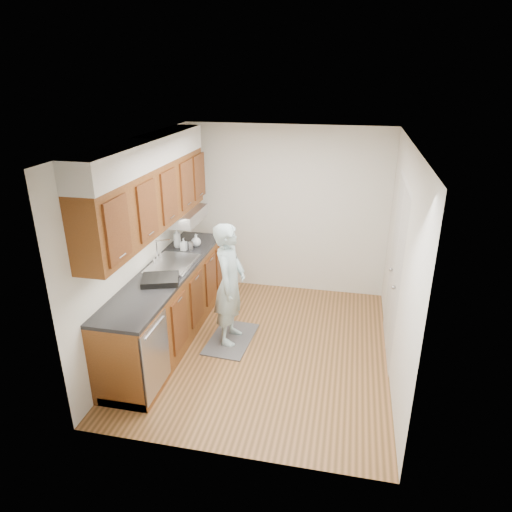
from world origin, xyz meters
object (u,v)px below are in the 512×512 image
at_px(steel_can, 191,246).
at_px(person, 230,276).
at_px(soap_bottle_b, 184,244).
at_px(soap_bottle_a, 177,237).
at_px(dish_rack, 160,280).
at_px(soap_bottle_c, 196,240).

bearing_deg(steel_can, person, -41.20).
bearing_deg(soap_bottle_b, person, -36.55).
relative_size(person, soap_bottle_a, 6.31).
distance_m(soap_bottle_a, steel_can, 0.24).
xyz_separation_m(soap_bottle_b, steel_can, (0.09, 0.03, -0.03)).
distance_m(person, dish_rack, 0.83).
bearing_deg(soap_bottle_c, person, -48.34).
height_order(soap_bottle_a, soap_bottle_c, soap_bottle_a).
bearing_deg(soap_bottle_b, dish_rack, -85.09).
bearing_deg(dish_rack, soap_bottle_b, 75.90).
distance_m(soap_bottle_c, dish_rack, 1.19).
xyz_separation_m(person, soap_bottle_a, (-0.92, 0.68, 0.19)).
xyz_separation_m(soap_bottle_a, dish_rack, (0.21, -1.10, -0.11)).
relative_size(soap_bottle_a, steel_can, 2.44).
relative_size(soap_bottle_a, dish_rack, 0.67).
height_order(soap_bottle_b, dish_rack, soap_bottle_b).
distance_m(soap_bottle_b, steel_can, 0.10).
distance_m(person, soap_bottle_b, 0.99).
bearing_deg(person, steel_can, 50.35).
relative_size(person, soap_bottle_c, 9.96).
xyz_separation_m(soap_bottle_b, dish_rack, (0.09, -1.01, -0.05)).
height_order(soap_bottle_a, steel_can, soap_bottle_a).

